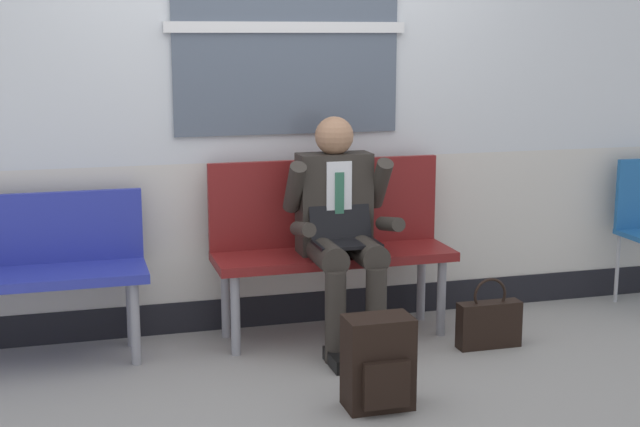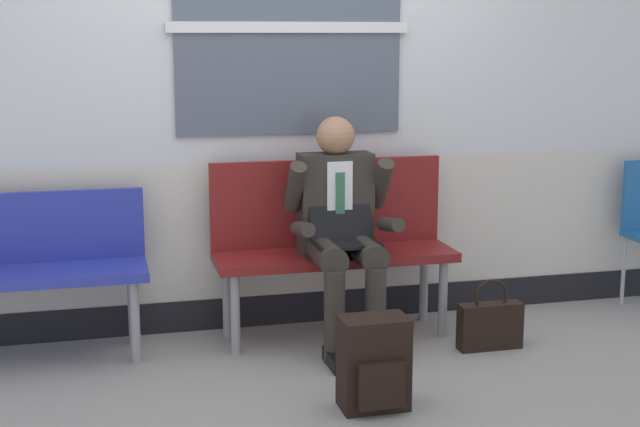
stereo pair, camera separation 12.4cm
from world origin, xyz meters
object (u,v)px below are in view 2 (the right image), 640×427
Objects in this scene: handbag at (490,324)px; person_seated at (341,226)px; bench_with_person at (331,235)px; backpack at (374,364)px; bench_empty at (30,261)px.

person_seated is at bearing 159.89° from handbag.
bench_with_person is 0.23m from person_seated.
backpack is (-0.09, -0.88, -0.45)m from person_seated.
bench_empty is 2.76× the size of backpack.
bench_empty reaches higher than backpack.
person_seated is at bearing 84.26° from backpack.
bench_empty is at bearing 173.15° from person_seated.
handbag is (0.76, -0.48, -0.43)m from bench_with_person.
person_seated reaches higher than backpack.
person_seated is at bearing -6.85° from bench_empty.
handbag is at bearing -32.57° from bench_with_person.
person_seated is (-0.00, -0.21, 0.09)m from bench_with_person.
person_seated is (1.61, -0.19, 0.14)m from bench_empty.
person_seated is 2.89× the size of backpack.
person_seated reaches higher than bench_with_person.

